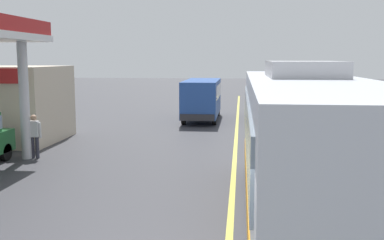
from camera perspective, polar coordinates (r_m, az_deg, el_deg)
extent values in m
plane|color=#38383D|center=(25.99, 5.67, -0.59)|extent=(120.00, 120.00, 0.00)
cube|color=#D8CC4C|center=(21.05, 5.54, -2.54)|extent=(0.16, 50.00, 0.01)
cube|color=silver|center=(10.03, 14.21, -3.26)|extent=(2.50, 11.00, 2.90)
cube|color=orange|center=(10.29, 14.01, -9.29)|extent=(2.54, 11.04, 0.56)
cube|color=#8C9EAD|center=(9.85, 6.97, -0.62)|extent=(0.06, 9.35, 1.10)
cube|color=#8C9EAD|center=(10.21, 21.37, -0.80)|extent=(0.06, 9.35, 1.10)
cube|color=#B2B2B7|center=(10.85, 13.77, 6.24)|extent=(1.60, 2.80, 0.36)
cylinder|color=black|center=(13.45, 7.39, -6.30)|extent=(0.30, 1.00, 1.00)
cylinder|color=black|center=(13.68, 16.70, -6.33)|extent=(0.30, 1.00, 1.00)
cylinder|color=silver|center=(17.96, -20.31, 2.63)|extent=(0.36, 0.36, 4.60)
cylinder|color=black|center=(18.15, -22.37, -3.74)|extent=(0.20, 0.64, 0.64)
cube|color=#264C9E|center=(27.74, 1.27, 2.86)|extent=(2.00, 6.00, 2.10)
cube|color=#8C9EAD|center=(27.71, 1.27, 3.69)|extent=(2.04, 5.10, 0.80)
cube|color=#2D2D33|center=(24.81, 0.65, 0.31)|extent=(1.90, 0.16, 0.36)
cylinder|color=black|center=(25.96, -1.06, 0.28)|extent=(0.22, 0.76, 0.76)
cylinder|color=black|center=(25.80, 2.82, 0.23)|extent=(0.22, 0.76, 0.76)
cylinder|color=black|center=(29.91, -0.09, 1.27)|extent=(0.22, 0.76, 0.76)
cylinder|color=black|center=(29.77, 3.28, 1.23)|extent=(0.22, 0.76, 0.76)
cylinder|color=#33333F|center=(18.21, -19.36, -3.27)|extent=(0.14, 0.14, 0.82)
cylinder|color=#33333F|center=(18.13, -18.84, -3.29)|extent=(0.14, 0.14, 0.82)
cube|color=silver|center=(18.06, -19.20, -1.06)|extent=(0.36, 0.22, 0.60)
sphere|color=tan|center=(18.00, -19.26, 0.29)|extent=(0.22, 0.22, 0.22)
cylinder|color=silver|center=(18.16, -19.85, -1.20)|extent=(0.09, 0.09, 0.58)
cylinder|color=silver|center=(17.97, -18.53, -1.24)|extent=(0.09, 0.09, 0.58)
cube|color=black|center=(28.72, 10.29, 1.56)|extent=(1.70, 4.20, 0.80)
cube|color=black|center=(28.85, 10.30, 3.08)|extent=(1.50, 2.31, 0.70)
cube|color=#8C9EAD|center=(28.85, 10.30, 3.08)|extent=(1.53, 2.35, 0.49)
cylinder|color=black|center=(27.23, 8.92, 0.41)|extent=(0.20, 0.64, 0.64)
cylinder|color=black|center=(27.35, 12.06, 0.36)|extent=(0.20, 0.64, 0.64)
cylinder|color=black|center=(30.21, 8.66, 1.13)|extent=(0.20, 0.64, 0.64)
cylinder|color=black|center=(30.31, 11.49, 1.09)|extent=(0.20, 0.64, 0.64)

